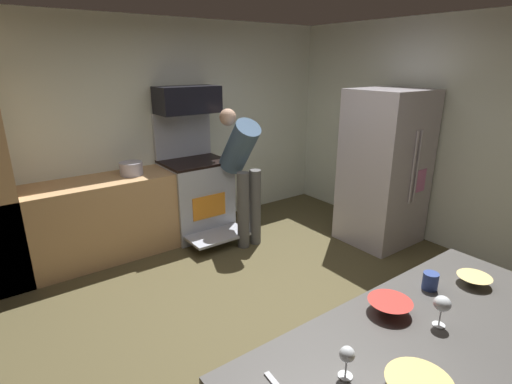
% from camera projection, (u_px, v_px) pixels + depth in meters
% --- Properties ---
extents(ground_plane, '(5.20, 4.80, 0.02)m').
position_uv_depth(ground_plane, '(273.00, 316.00, 3.42)').
color(ground_plane, brown).
extents(wall_back, '(5.20, 0.12, 2.60)m').
position_uv_depth(wall_back, '(156.00, 131.00, 4.80)').
color(wall_back, silver).
rests_on(wall_back, ground).
extents(wall_right, '(0.12, 4.80, 2.60)m').
position_uv_depth(wall_right, '(450.00, 136.00, 4.43)').
color(wall_right, silver).
rests_on(wall_right, ground).
extents(lower_cabinet_run, '(2.40, 0.60, 0.90)m').
position_uv_depth(lower_cabinet_run, '(97.00, 221.00, 4.29)').
color(lower_cabinet_run, tan).
rests_on(lower_cabinet_run, ground).
extents(oven_range, '(0.76, 1.03, 1.52)m').
position_uv_depth(oven_range, '(196.00, 195.00, 4.94)').
color(oven_range, '#B1B6C3').
rests_on(oven_range, ground).
extents(microwave, '(0.74, 0.38, 0.32)m').
position_uv_depth(microwave, '(187.00, 100.00, 4.64)').
color(microwave, black).
rests_on(microwave, oven_range).
extents(refrigerator, '(0.84, 0.78, 1.82)m').
position_uv_depth(refrigerator, '(385.00, 168.00, 4.62)').
color(refrigerator, '#C0B8C1').
rests_on(refrigerator, ground).
extents(person_cook, '(0.31, 0.65, 1.58)m').
position_uv_depth(person_cook, '(242.00, 167.00, 4.56)').
color(person_cook, '#575757').
rests_on(person_cook, ground).
extents(mixing_bowl_large, '(0.19, 0.19, 0.05)m').
position_uv_depth(mixing_bowl_large, '(474.00, 280.00, 2.23)').
color(mixing_bowl_large, '#EED17B').
rests_on(mixing_bowl_large, counter_island).
extents(mixing_bowl_small, '(0.22, 0.22, 0.07)m').
position_uv_depth(mixing_bowl_small, '(389.00, 307.00, 1.97)').
color(mixing_bowl_small, red).
rests_on(mixing_bowl_small, counter_island).
extents(wine_glass_far, '(0.06, 0.06, 0.14)m').
position_uv_depth(wine_glass_far, '(347.00, 356.00, 1.55)').
color(wine_glass_far, silver).
rests_on(wine_glass_far, counter_island).
extents(wine_glass_extra, '(0.08, 0.08, 0.16)m').
position_uv_depth(wine_glass_extra, '(442.00, 305.00, 1.85)').
color(wine_glass_extra, silver).
rests_on(wine_glass_extra, counter_island).
extents(mug_tea, '(0.08, 0.08, 0.10)m').
position_uv_depth(mug_tea, '(430.00, 281.00, 2.17)').
color(mug_tea, '#30458B').
rests_on(mug_tea, counter_island).
extents(stock_pot, '(0.25, 0.25, 0.14)m').
position_uv_depth(stock_pot, '(131.00, 168.00, 4.37)').
color(stock_pot, '#B4B1C7').
rests_on(stock_pot, lower_cabinet_run).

